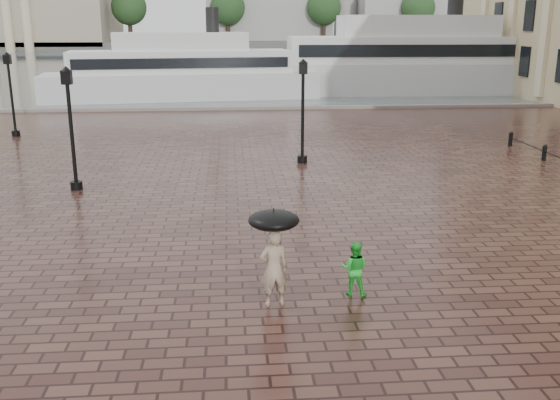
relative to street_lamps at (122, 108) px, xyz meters
name	(u,v)px	position (x,y,z in m)	size (l,w,h in m)	color
ground	(243,295)	(5.00, -15.33, -2.33)	(300.00, 300.00, 0.00)	#351C18
harbour_water	(229,61)	(5.00, 76.67, -2.33)	(240.00, 240.00, 0.00)	#4B575B
quay_edge	(232,110)	(5.00, 16.67, -2.33)	(80.00, 0.60, 0.30)	slate
far_shore	(228,43)	(5.00, 144.67, -1.33)	(300.00, 60.00, 2.00)	#4C4C47
distant_skyline	(416,9)	(53.14, 134.67, 7.13)	(102.50, 22.00, 33.00)	#9B9993
far_trees	(228,8)	(5.00, 122.67, 7.09)	(188.00, 8.00, 13.50)	#2D2119
street_lamps	(122,108)	(0.00, 0.00, 0.00)	(15.44, 12.44, 4.40)	black
adult_pedestrian	(274,268)	(5.67, -15.89, -1.46)	(0.63, 0.42, 1.74)	tan
child_pedestrian	(354,269)	(7.54, -15.50, -1.69)	(0.62, 0.48, 1.28)	green
ferry_near	(182,72)	(0.98, 23.85, -0.15)	(22.59, 8.04, 7.25)	silver
ferry_far	(415,61)	(21.30, 26.81, 0.42)	(27.95, 7.16, 9.13)	silver
umbrella	(274,220)	(5.67, -15.89, -0.36)	(1.10, 1.10, 1.16)	black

